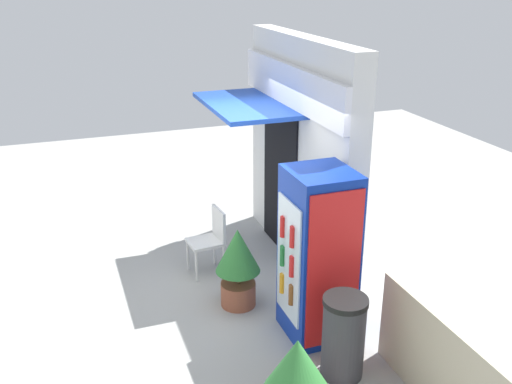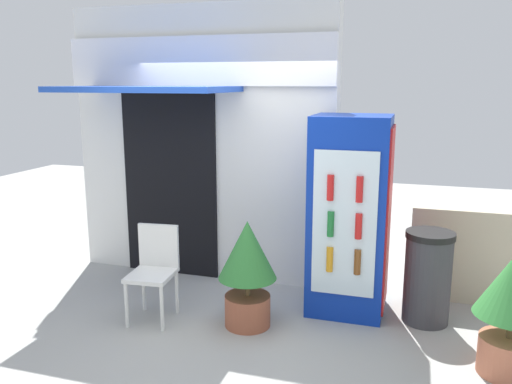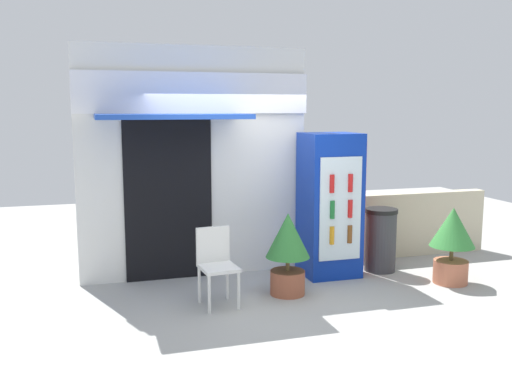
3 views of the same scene
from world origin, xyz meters
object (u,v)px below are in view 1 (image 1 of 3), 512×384
object	(u,v)px
plastic_chair	(211,237)
potted_plant_near_shop	(238,262)
drink_cooler	(318,256)
potted_plant_curbside	(297,380)
trash_bin	(343,337)

from	to	relation	value
plastic_chair	potted_plant_near_shop	xyz separation A→B (m)	(0.93, 0.08, 0.07)
plastic_chair	potted_plant_near_shop	bearing A→B (deg)	4.96
drink_cooler	potted_plant_curbside	distance (m)	1.67
plastic_chair	potted_plant_curbside	bearing A→B (deg)	-2.08
potted_plant_curbside	trash_bin	bearing A→B (deg)	127.86
potted_plant_near_shop	trash_bin	world-z (taller)	potted_plant_near_shop
drink_cooler	potted_plant_curbside	world-z (taller)	drink_cooler
drink_cooler	plastic_chair	world-z (taller)	drink_cooler
plastic_chair	trash_bin	bearing A→B (deg)	14.81
drink_cooler	trash_bin	distance (m)	0.94
plastic_chair	potted_plant_near_shop	size ratio (longest dim) A/B	0.88
drink_cooler	plastic_chair	bearing A→B (deg)	-157.74
plastic_chair	potted_plant_curbside	world-z (taller)	potted_plant_curbside
potted_plant_near_shop	trash_bin	bearing A→B (deg)	20.10
potted_plant_curbside	trash_bin	world-z (taller)	potted_plant_curbside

